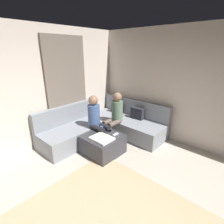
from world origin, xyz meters
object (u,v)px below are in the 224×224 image
object	(u,v)px
coffee_mug	(101,128)
game_remote	(116,134)
person_on_couch_back	(115,114)
ottoman	(103,144)
person_on_couch_side	(97,119)
sectional_couch	(106,126)

from	to	relation	value
coffee_mug	game_remote	distance (m)	0.40
coffee_mug	game_remote	world-z (taller)	coffee_mug
person_on_couch_back	game_remote	bearing A→B (deg)	133.20
ottoman	person_on_couch_back	xyz separation A→B (m)	(-0.25, 0.68, 0.45)
ottoman	person_on_couch_side	world-z (taller)	person_on_couch_side
ottoman	game_remote	size ratio (longest dim) A/B	5.07
coffee_mug	game_remote	xyz separation A→B (m)	(0.40, 0.04, -0.04)
coffee_mug	ottoman	bearing A→B (deg)	-39.29
sectional_couch	person_on_couch_back	size ratio (longest dim) A/B	2.12
ottoman	person_on_couch_back	world-z (taller)	person_on_couch_back
sectional_couch	ottoman	bearing A→B (deg)	-50.38
ottoman	game_remote	world-z (taller)	game_remote
game_remote	ottoman	bearing A→B (deg)	-129.29
sectional_couch	person_on_couch_back	world-z (taller)	person_on_couch_back
game_remote	person_on_couch_back	size ratio (longest dim) A/B	0.12
sectional_couch	person_on_couch_side	world-z (taller)	person_on_couch_side
game_remote	person_on_couch_back	world-z (taller)	person_on_couch_back
sectional_couch	game_remote	world-z (taller)	sectional_couch
sectional_couch	person_on_couch_back	distance (m)	0.46
ottoman	person_on_couch_back	bearing A→B (deg)	110.38
person_on_couch_back	sectional_couch	bearing A→B (deg)	11.73
ottoman	game_remote	distance (m)	0.36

